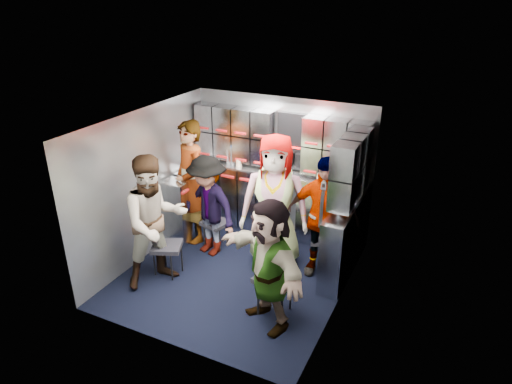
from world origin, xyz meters
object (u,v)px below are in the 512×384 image
at_px(jump_seat_center, 279,234).
at_px(attendant_arc_e, 269,264).
at_px(jump_seat_near_left, 167,248).
at_px(jump_seat_near_right, 275,282).
at_px(attendant_arc_d, 322,217).
at_px(attendant_arc_c, 275,203).
at_px(attendant_arc_b, 208,206).
at_px(jump_seat_mid_left, 215,224).
at_px(jump_seat_mid_right, 325,240).
at_px(attendant_standing, 191,182).
at_px(attendant_arc_a, 155,222).

distance_m(jump_seat_center, attendant_arc_e, 1.44).
xyz_separation_m(jump_seat_near_left, jump_seat_center, (1.18, 1.01, -0.02)).
relative_size(jump_seat_near_right, attendant_arc_e, 0.32).
bearing_deg(attendant_arc_d, attendant_arc_c, -174.41).
height_order(jump_seat_center, attendant_arc_b, attendant_arc_b).
height_order(attendant_arc_d, attendant_arc_e, attendant_arc_d).
distance_m(jump_seat_mid_left, attendant_arc_e, 1.88).
relative_size(jump_seat_mid_right, attendant_arc_b, 0.31).
xyz_separation_m(jump_seat_near_right, attendant_arc_e, (0.00, -0.18, 0.35)).
relative_size(jump_seat_mid_left, jump_seat_near_right, 0.83).
xyz_separation_m(attendant_standing, attendant_arc_d, (2.03, -0.03, -0.10)).
height_order(jump_seat_near_left, jump_seat_near_right, jump_seat_near_right).
distance_m(attendant_arc_b, attendant_arc_d, 1.61).
bearing_deg(jump_seat_center, attendant_arc_e, -72.05).
xyz_separation_m(jump_seat_mid_left, attendant_arc_e, (1.39, -1.19, 0.41)).
bearing_deg(attendant_arc_a, jump_seat_near_left, 32.45).
xyz_separation_m(jump_seat_mid_left, attendant_standing, (-0.43, 0.06, 0.56)).
xyz_separation_m(jump_seat_near_left, attendant_arc_d, (1.82, 0.92, 0.44)).
height_order(jump_seat_near_right, attendant_standing, attendant_standing).
distance_m(jump_seat_near_left, jump_seat_mid_right, 2.12).
bearing_deg(attendant_standing, attendant_arc_e, -3.31).
height_order(jump_seat_near_left, attendant_arc_e, attendant_arc_e).
distance_m(jump_seat_near_left, attendant_arc_d, 2.08).
relative_size(jump_seat_near_right, attendant_arc_d, 0.30).
distance_m(jump_seat_near_left, attendant_arc_e, 1.68).
bearing_deg(jump_seat_mid_left, jump_seat_near_right, -36.10).
distance_m(attendant_arc_b, attendant_arc_c, 0.99).
height_order(jump_seat_mid_right, attendant_arc_c, attendant_arc_c).
relative_size(jump_seat_mid_left, jump_seat_mid_right, 0.90).
xyz_separation_m(jump_seat_near_left, jump_seat_mid_left, (0.22, 0.89, -0.03)).
xyz_separation_m(jump_seat_center, attendant_arc_a, (-1.18, -1.19, 0.50)).
bearing_deg(attendant_arc_e, attendant_standing, 177.32).
height_order(jump_seat_mid_left, jump_seat_center, jump_seat_center).
distance_m(attendant_standing, attendant_arc_d, 2.03).
height_order(jump_seat_center, jump_seat_mid_right, jump_seat_mid_right).
height_order(jump_seat_near_left, jump_seat_mid_left, jump_seat_near_left).
bearing_deg(attendant_standing, attendant_arc_d, 30.35).
distance_m(jump_seat_near_right, attendant_arc_e, 0.39).
height_order(jump_seat_near_left, attendant_arc_b, attendant_arc_b).
bearing_deg(attendant_arc_e, attendant_arc_d, 112.19).
bearing_deg(jump_seat_center, jump_seat_near_right, -69.44).
distance_m(jump_seat_mid_right, jump_seat_near_right, 1.24).
relative_size(jump_seat_near_right, attendant_arc_b, 0.34).
distance_m(jump_seat_center, attendant_arc_b, 1.08).
height_order(jump_seat_near_left, attendant_arc_a, attendant_arc_a).
bearing_deg(jump_seat_mid_right, attendant_arc_e, -98.48).
bearing_deg(attendant_standing, jump_seat_center, 33.86).
bearing_deg(attendant_arc_c, jump_seat_near_right, -81.66).
distance_m(jump_seat_near_right, attendant_arc_d, 1.14).
xyz_separation_m(jump_seat_mid_right, jump_seat_near_right, (-0.21, -1.22, 0.04)).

